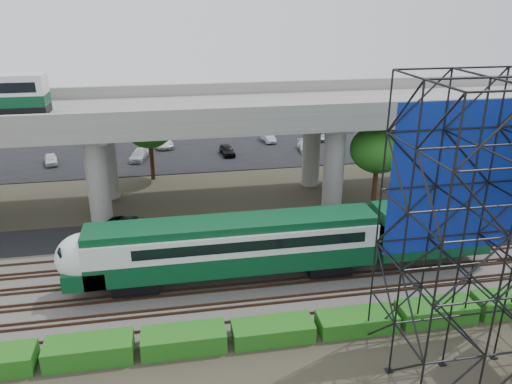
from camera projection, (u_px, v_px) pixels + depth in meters
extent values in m
plane|color=#474233|center=(244.00, 298.00, 32.20)|extent=(140.00, 140.00, 0.00)
cube|color=slate|center=(239.00, 281.00, 33.99)|extent=(90.00, 12.00, 0.20)
cube|color=black|center=(224.00, 228.00, 41.80)|extent=(90.00, 5.00, 0.08)
cube|color=black|center=(202.00, 149.00, 63.32)|extent=(90.00, 18.00, 0.08)
cube|color=#41556C|center=(192.00, 112.00, 83.47)|extent=(140.00, 40.00, 0.03)
cube|color=#472D1E|center=(251.00, 320.00, 29.60)|extent=(90.00, 0.08, 0.16)
cube|color=#472D1E|center=(247.00, 306.00, 30.92)|extent=(90.00, 0.08, 0.16)
cube|color=#472D1E|center=(245.00, 301.00, 31.44)|extent=(90.00, 0.08, 0.16)
cube|color=#472D1E|center=(242.00, 288.00, 32.75)|extent=(90.00, 0.08, 0.16)
cube|color=#472D1E|center=(241.00, 284.00, 33.27)|extent=(90.00, 0.08, 0.16)
cube|color=#472D1E|center=(238.00, 273.00, 34.59)|extent=(90.00, 0.08, 0.16)
cube|color=#472D1E|center=(236.00, 269.00, 35.10)|extent=(90.00, 0.08, 0.16)
cube|color=#472D1E|center=(234.00, 259.00, 36.42)|extent=(90.00, 0.08, 0.16)
cube|color=#472D1E|center=(233.00, 255.00, 36.93)|extent=(90.00, 0.08, 0.16)
cube|color=#472D1E|center=(230.00, 246.00, 38.25)|extent=(90.00, 0.08, 0.16)
cube|color=black|center=(136.00, 281.00, 32.61)|extent=(3.00, 2.20, 0.90)
cube|color=black|center=(327.00, 263.00, 34.75)|extent=(3.00, 2.20, 0.90)
cube|color=#093F21|center=(234.00, 257.00, 33.26)|extent=(19.00, 3.00, 1.40)
cube|color=silver|center=(234.00, 238.00, 32.73)|extent=(19.00, 3.00, 1.50)
cube|color=#093F21|center=(234.00, 224.00, 32.36)|extent=(19.00, 2.60, 0.50)
cube|color=black|center=(249.00, 236.00, 32.87)|extent=(15.00, 3.06, 0.70)
ellipsoid|color=silver|center=(84.00, 257.00, 31.36)|extent=(3.60, 3.00, 3.20)
cube|color=#093F21|center=(87.00, 272.00, 31.75)|extent=(2.60, 3.00, 1.10)
cube|color=black|center=(65.00, 252.00, 31.00)|extent=(0.48, 2.00, 1.09)
cube|color=#093F21|center=(430.00, 227.00, 35.20)|extent=(8.00, 3.00, 3.40)
cube|color=#9E9B93|center=(215.00, 113.00, 43.70)|extent=(80.00, 12.00, 1.20)
cube|color=#9E9B93|center=(222.00, 115.00, 38.01)|extent=(80.00, 0.50, 1.10)
cube|color=#9E9B93|center=(208.00, 89.00, 48.54)|extent=(80.00, 0.50, 1.10)
cylinder|color=#9E9B93|center=(98.00, 183.00, 40.53)|extent=(1.80, 1.80, 8.00)
cylinder|color=#9E9B93|center=(106.00, 158.00, 46.94)|extent=(1.80, 1.80, 8.00)
cube|color=#9E9B93|center=(98.00, 128.00, 42.38)|extent=(2.40, 9.00, 0.60)
cylinder|color=#9E9B93|center=(334.00, 169.00, 43.83)|extent=(1.80, 1.80, 8.00)
cylinder|color=#9E9B93|center=(311.00, 147.00, 50.24)|extent=(1.80, 1.80, 8.00)
cube|color=#9E9B93|center=(324.00, 119.00, 45.68)|extent=(2.40, 9.00, 0.60)
cylinder|color=#9E9B93|center=(474.00, 139.00, 53.21)|extent=(1.80, 1.80, 8.00)
cube|color=#9E9B93|center=(501.00, 111.00, 48.65)|extent=(2.40, 9.00, 0.60)
cube|color=navy|center=(462.00, 178.00, 26.06)|extent=(8.10, 0.08, 8.25)
cube|color=black|center=(468.00, 360.00, 26.66)|extent=(9.36, 6.36, 0.08)
cube|color=#145914|center=(89.00, 350.00, 26.56)|extent=(4.60, 1.80, 1.20)
cube|color=#145914|center=(184.00, 340.00, 27.39)|extent=(4.60, 1.80, 1.15)
cube|color=#145914|center=(273.00, 331.00, 28.24)|extent=(4.60, 1.80, 1.03)
cube|color=#145914|center=(357.00, 321.00, 29.07)|extent=(4.60, 1.80, 1.01)
cube|color=#145914|center=(436.00, 312.00, 29.87)|extent=(4.60, 1.80, 1.12)
cube|color=#145914|center=(511.00, 303.00, 30.68)|extent=(4.60, 1.80, 1.20)
cylinder|color=#382314|center=(375.00, 183.00, 45.08)|extent=(0.44, 0.44, 4.80)
ellipsoid|color=#145914|center=(378.00, 149.00, 43.90)|extent=(4.94, 4.94, 4.18)
cylinder|color=#382314|center=(152.00, 157.00, 52.30)|extent=(0.44, 0.44, 4.80)
ellipsoid|color=#145914|center=(149.00, 128.00, 51.13)|extent=(4.94, 4.94, 4.18)
imported|color=black|center=(134.00, 226.00, 40.44)|extent=(5.48, 3.96, 1.39)
imported|color=silver|center=(51.00, 159.00, 57.43)|extent=(2.10, 3.60, 1.15)
imported|color=#B2B3BA|center=(106.00, 144.00, 62.93)|extent=(1.47, 3.90, 1.27)
imported|color=#BABCC2|center=(139.00, 155.00, 59.07)|extent=(2.57, 4.41, 1.20)
imported|color=white|center=(163.00, 142.00, 64.10)|extent=(2.86, 4.85, 1.26)
imported|color=black|center=(227.00, 150.00, 60.80)|extent=(1.82, 3.73, 1.23)
imported|color=#B3B5BC|center=(268.00, 137.00, 66.39)|extent=(1.71, 3.73, 1.19)
imported|color=silver|center=(305.00, 146.00, 62.44)|extent=(1.88, 3.94, 1.11)
imported|color=#A1A3A8|center=(318.00, 135.00, 67.54)|extent=(2.38, 4.28, 1.13)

